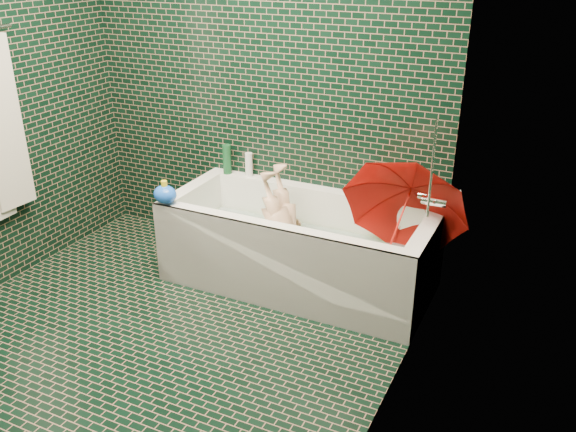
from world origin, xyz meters
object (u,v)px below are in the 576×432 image
at_px(child, 286,238).
at_px(rubber_duck, 393,195).
at_px(bathtub, 298,255).
at_px(bath_toy, 165,194).
at_px(umbrella, 399,222).

distance_m(child, rubber_duck, 0.74).
relative_size(bathtub, bath_toy, 8.91).
bearing_deg(rubber_duck, bath_toy, -132.78).
relative_size(child, bath_toy, 4.89).
distance_m(bathtub, rubber_duck, 0.72).
xyz_separation_m(umbrella, bath_toy, (-1.42, -0.32, 0.04)).
xyz_separation_m(bathtub, child, (-0.09, 0.00, 0.10)).
height_order(umbrella, rubber_duck, umbrella).
distance_m(umbrella, bath_toy, 1.45).
relative_size(child, umbrella, 1.29).
relative_size(bathtub, umbrella, 2.35).
height_order(bathtub, bath_toy, bath_toy).
relative_size(umbrella, rubber_duck, 6.27).
xyz_separation_m(bathtub, umbrella, (0.64, 0.00, 0.36)).
bearing_deg(bathtub, rubber_duck, 34.50).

